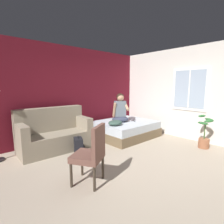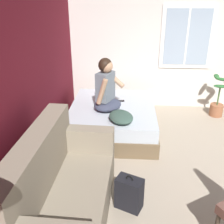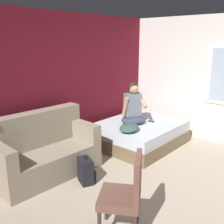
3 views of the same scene
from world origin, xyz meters
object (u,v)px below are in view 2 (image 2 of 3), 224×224
backpack (130,193)px  potted_plant (218,102)px  bed (113,119)px  cell_phone (120,101)px  person_seated (106,89)px  couch (61,193)px  throw_pillow (121,117)px

backpack → potted_plant: potted_plant is taller
bed → potted_plant: bearing=-69.6°
bed → cell_phone: cell_phone is taller
cell_phone → person_seated: bearing=-36.9°
couch → backpack: (0.26, -0.72, -0.20)m
bed → couch: 2.16m
throw_pillow → cell_phone: size_ratio=3.33×
potted_plant → backpack: bearing=146.3°
throw_pillow → cell_phone: bearing=2.6°
potted_plant → throw_pillow: bearing=125.3°
couch → person_seated: person_seated is taller
backpack → cell_phone: size_ratio=3.18×
backpack → throw_pillow: 1.34m
bed → couch: couch is taller
bed → potted_plant: (0.77, -2.07, 0.07)m
cell_phone → backpack: bearing=-0.1°
bed → couch: (-2.12, 0.41, 0.16)m
cell_phone → potted_plant: bearing=100.1°
bed → backpack: size_ratio=3.91×
backpack → potted_plant: 3.16m
couch → person_seated: (2.00, -0.31, 0.44)m
potted_plant → couch: bearing=139.4°
person_seated → potted_plant: size_ratio=1.03×
couch → bed: bearing=-10.9°
backpack → cell_phone: bearing=5.0°
throw_pillow → bed: bearing=16.1°
person_seated → bed: bearing=-37.8°
backpack → potted_plant: (2.63, -1.75, 0.11)m
person_seated → cell_phone: size_ratio=6.08×
bed → cell_phone: (0.24, -0.13, 0.25)m
couch → potted_plant: couch is taller
potted_plant → bed: bearing=110.4°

